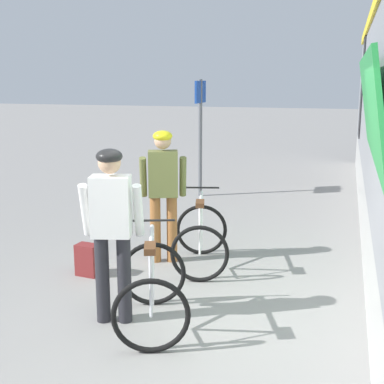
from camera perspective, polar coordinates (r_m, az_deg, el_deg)
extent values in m
plane|color=gray|center=(5.36, 2.76, -14.41)|extent=(80.00, 80.00, 0.00)
cube|color=#238C3D|center=(5.85, 19.24, 5.65)|extent=(0.32, 4.25, 1.68)
cube|color=black|center=(12.67, 18.15, 10.99)|extent=(0.03, 1.10, 2.29)
cylinder|color=#232328|center=(5.35, -9.78, -9.37)|extent=(0.14, 0.14, 0.90)
cylinder|color=#232328|center=(5.31, -7.42, -9.46)|extent=(0.14, 0.14, 0.90)
cube|color=white|center=(5.10, -8.88, -1.56)|extent=(0.43, 0.33, 0.60)
cylinder|color=white|center=(5.20, -11.59, -1.95)|extent=(0.15, 0.27, 0.56)
cylinder|color=white|center=(5.11, -5.91, -2.04)|extent=(0.15, 0.27, 0.56)
sphere|color=tan|center=(5.01, -9.04, 3.21)|extent=(0.22, 0.22, 0.22)
ellipsoid|color=black|center=(5.01, -9.06, 3.90)|extent=(0.31, 0.33, 0.14)
cylinder|color=#935B2D|center=(6.96, -4.03, -4.08)|extent=(0.14, 0.14, 0.90)
cylinder|color=#935B2D|center=(6.96, -2.21, -4.06)|extent=(0.14, 0.14, 0.90)
cube|color=olive|center=(6.78, -3.19, 2.02)|extent=(0.44, 0.35, 0.60)
cylinder|color=olive|center=(6.84, -5.37, 1.64)|extent=(0.17, 0.27, 0.56)
cylinder|color=olive|center=(6.83, -1.01, 1.69)|extent=(0.17, 0.27, 0.56)
sphere|color=tan|center=(6.72, -3.24, 5.63)|extent=(0.22, 0.22, 0.22)
ellipsoid|color=yellow|center=(6.71, -3.24, 6.14)|extent=(0.33, 0.34, 0.14)
torus|color=black|center=(5.68, -4.29, -8.94)|extent=(0.69, 0.29, 0.71)
torus|color=black|center=(4.74, -4.53, -13.40)|extent=(0.69, 0.29, 0.71)
cylinder|color=silver|center=(5.26, -4.41, -7.82)|extent=(0.26, 0.62, 0.63)
cylinder|color=silver|center=(5.05, -4.49, -5.07)|extent=(0.32, 0.81, 0.04)
cylinder|color=silver|center=(4.86, -4.51, -9.54)|extent=(0.13, 0.27, 0.62)
cylinder|color=silver|center=(4.92, -4.47, -12.78)|extent=(0.15, 0.35, 0.08)
cylinder|color=silver|center=(4.69, -4.57, -10.05)|extent=(0.07, 0.14, 0.56)
cylinder|color=silver|center=(5.56, -4.34, -6.39)|extent=(0.06, 0.09, 0.55)
cylinder|color=black|center=(5.44, -4.40, -3.13)|extent=(0.46, 0.18, 0.02)
cube|color=#4C2D19|center=(4.60, -4.63, -6.16)|extent=(0.17, 0.26, 0.06)
torus|color=black|center=(7.25, 1.05, -4.16)|extent=(0.70, 0.22, 0.71)
torus|color=black|center=(6.28, 0.85, -6.80)|extent=(0.70, 0.22, 0.71)
cylinder|color=white|center=(6.84, 0.99, -3.01)|extent=(0.20, 0.63, 0.63)
cylinder|color=white|center=(6.65, 0.98, -0.77)|extent=(0.25, 0.83, 0.04)
cylinder|color=white|center=(6.43, 0.91, -4.01)|extent=(0.11, 0.28, 0.62)
cylinder|color=white|center=(6.45, 0.88, -6.51)|extent=(0.12, 0.36, 0.08)
cylinder|color=white|center=(6.25, 0.87, -4.24)|extent=(0.06, 0.14, 0.56)
cylinder|color=white|center=(7.15, 1.05, -2.10)|extent=(0.05, 0.09, 0.55)
cylinder|color=black|center=(7.05, 1.06, 0.48)|extent=(0.47, 0.14, 0.02)
cube|color=#4C2D19|center=(6.19, 0.88, -1.28)|extent=(0.16, 0.26, 0.06)
cube|color=maroon|center=(6.66, -11.35, -7.30)|extent=(0.30, 0.21, 0.40)
cylinder|color=#595B60|center=(10.75, 0.91, 5.85)|extent=(0.08, 0.08, 2.40)
cube|color=#193F99|center=(10.69, 0.93, 10.92)|extent=(0.04, 0.70, 0.44)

